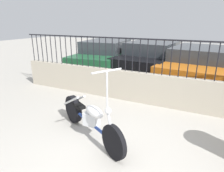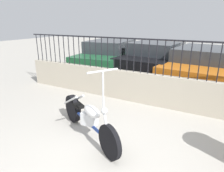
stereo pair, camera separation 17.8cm
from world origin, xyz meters
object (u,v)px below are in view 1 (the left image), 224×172
car_green (108,55)px  car_black (153,58)px  car_orange (200,64)px  motorcycle_blue (88,117)px

car_green → car_black: 2.01m
car_green → car_orange: size_ratio=0.99×
car_green → car_black: bearing=-91.9°
car_green → car_orange: 3.81m
motorcycle_blue → car_green: motorcycle_blue is taller
car_green → car_orange: (3.80, -0.32, -0.01)m
motorcycle_blue → car_orange: bearing=99.4°
motorcycle_blue → car_orange: 4.97m
car_black → car_green: bearing=98.2°
car_green → car_orange: car_green is taller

